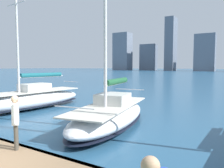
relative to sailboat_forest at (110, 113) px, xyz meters
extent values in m
cube|color=#473828|center=(-0.31, 5.19, -0.13)|extent=(28.00, 0.16, 0.10)
cylinder|color=#473828|center=(-0.31, 5.36, -0.43)|extent=(0.28, 0.28, 0.50)
cube|color=slate|center=(17.19, -146.73, 11.52)|extent=(12.87, 8.90, 24.42)
cube|color=slate|center=(42.04, -153.30, 18.86)|extent=(6.49, 11.16, 39.09)
cube|color=slate|center=(61.67, -158.32, 9.81)|extent=(12.71, 7.63, 20.98)
cube|color=slate|center=(81.40, -150.55, 14.54)|extent=(13.45, 10.43, 30.44)
ellipsoid|color=white|center=(-0.01, 0.03, -0.15)|extent=(3.82, 7.90, 1.07)
ellipsoid|color=black|center=(-0.01, 0.03, -0.44)|extent=(3.84, 7.94, 0.10)
cube|color=beige|center=(-0.01, 0.03, 0.41)|extent=(3.21, 6.93, 0.06)
cube|color=silver|center=(0.07, -0.42, 0.72)|extent=(1.81, 1.90, 0.55)
cylinder|color=silver|center=(0.16, -0.98, 1.49)|extent=(0.65, 3.16, 0.12)
cylinder|color=#1E5633|center=(0.16, -0.98, 1.61)|extent=(0.80, 2.94, 0.32)
cylinder|color=silver|center=(-0.58, 3.47, 0.93)|extent=(1.67, 0.32, 0.04)
cylinder|color=silver|center=(0.56, -3.33, 0.93)|extent=(1.93, 0.36, 0.04)
ellipsoid|color=white|center=(7.57, -0.82, -0.06)|extent=(3.25, 9.48, 1.24)
ellipsoid|color=black|center=(7.57, -0.82, -0.40)|extent=(3.26, 9.52, 0.10)
cube|color=beige|center=(7.57, -0.82, 0.59)|extent=(2.71, 8.33, 0.06)
cube|color=silver|center=(7.52, -1.37, 0.89)|extent=(1.62, 2.17, 0.55)
cylinder|color=silver|center=(7.63, -0.12, 5.71)|extent=(0.16, 0.16, 10.19)
cylinder|color=silver|center=(7.63, -0.12, 6.73)|extent=(2.16, 0.25, 0.05)
cylinder|color=silver|center=(7.46, -2.07, 1.67)|extent=(0.48, 3.90, 0.12)
cylinder|color=#19606B|center=(7.46, -2.07, 1.79)|extent=(0.65, 3.61, 0.32)
cylinder|color=silver|center=(7.19, -4.98, 1.11)|extent=(1.80, 0.20, 0.04)
cylinder|color=#4C473D|center=(-0.09, 5.53, 0.31)|extent=(0.12, 0.12, 0.78)
cylinder|color=#4C473D|center=(0.06, 5.41, 0.31)|extent=(0.12, 0.12, 0.78)
cube|color=white|center=(-0.01, 5.47, 1.02)|extent=(0.46, 0.42, 0.65)
cylinder|color=white|center=(-0.22, 5.63, 1.05)|extent=(0.10, 0.10, 0.59)
cylinder|color=white|center=(0.19, 5.31, 1.05)|extent=(0.10, 0.10, 0.59)
sphere|color=tan|center=(-0.01, 5.47, 1.45)|extent=(0.22, 0.22, 0.22)
sphere|color=tan|center=(-5.09, 7.36, 1.38)|extent=(0.21, 0.21, 0.21)
camera|label=1|loc=(-5.91, 9.51, 2.44)|focal=35.00mm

